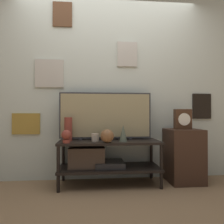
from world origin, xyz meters
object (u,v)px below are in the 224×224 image
object	(u,v)px
television	(106,115)
vase_tall_ceramic	(68,129)
mantel_clock	(183,119)
vase_round_glass	(107,136)
candle_jar	(95,137)
decorative_bust	(66,136)
vase_slim_bronze	(123,133)

from	to	relation	value
television	vase_tall_ceramic	bearing A→B (deg)	-166.93
vase_tall_ceramic	mantel_clock	bearing A→B (deg)	0.19
mantel_clock	television	bearing A→B (deg)	174.02
vase_round_glass	candle_jar	world-z (taller)	vase_round_glass
vase_round_glass	candle_jar	bearing A→B (deg)	133.13
television	candle_jar	size ratio (longest dim) A/B	12.22
vase_round_glass	vase_tall_ceramic	bearing A→B (deg)	157.56
decorative_bust	vase_tall_ceramic	bearing A→B (deg)	89.36
vase_slim_bronze	vase_tall_ceramic	size ratio (longest dim) A/B	0.69
candle_jar	mantel_clock	distance (m)	1.17
vase_round_glass	mantel_clock	size ratio (longest dim) A/B	0.60
television	decorative_bust	distance (m)	0.61
television	vase_slim_bronze	world-z (taller)	television
candle_jar	decorative_bust	distance (m)	0.37
vase_slim_bronze	vase_tall_ceramic	world-z (taller)	vase_tall_ceramic
vase_slim_bronze	vase_round_glass	bearing A→B (deg)	-155.58
vase_slim_bronze	candle_jar	distance (m)	0.35
vase_tall_ceramic	mantel_clock	distance (m)	1.48
vase_round_glass	mantel_clock	distance (m)	1.04
vase_slim_bronze	decorative_bust	world-z (taller)	vase_slim_bronze
television	mantel_clock	size ratio (longest dim) A/B	4.58
vase_round_glass	mantel_clock	xyz separation A→B (m)	(1.01, 0.20, 0.19)
decorative_bust	mantel_clock	xyz separation A→B (m)	(1.48, 0.20, 0.18)
vase_slim_bronze	candle_jar	xyz separation A→B (m)	(-0.34, 0.06, -0.05)
television	candle_jar	distance (m)	0.34
vase_tall_ceramic	candle_jar	distance (m)	0.35
vase_slim_bronze	candle_jar	world-z (taller)	vase_slim_bronze
vase_tall_ceramic	mantel_clock	world-z (taller)	mantel_clock
decorative_bust	mantel_clock	size ratio (longest dim) A/B	0.59
television	vase_slim_bronze	bearing A→B (deg)	-46.75
television	vase_slim_bronze	size ratio (longest dim) A/B	5.87
decorative_bust	mantel_clock	bearing A→B (deg)	7.55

